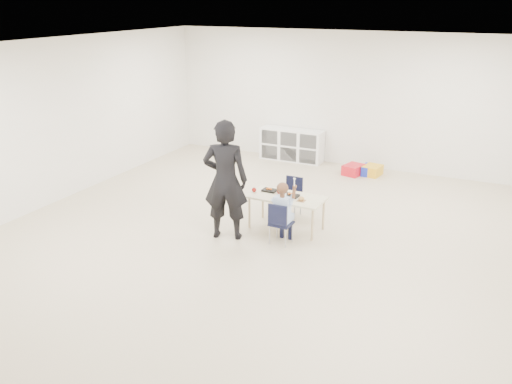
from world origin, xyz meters
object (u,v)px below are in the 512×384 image
at_px(table, 286,212).
at_px(chair_near, 281,223).
at_px(child, 282,211).
at_px(cubby_shelf, 292,145).
at_px(adult, 225,180).

relative_size(table, chair_near, 1.84).
xyz_separation_m(child, cubby_shelf, (-1.48, 4.07, -0.16)).
distance_m(cubby_shelf, adult, 4.31).
bearing_deg(child, cubby_shelf, 111.69).
relative_size(chair_near, child, 0.63).
bearing_deg(adult, child, 173.15).
height_order(chair_near, child, child).
bearing_deg(adult, table, -153.48).
distance_m(child, cubby_shelf, 4.33).
bearing_deg(cubby_shelf, child, -70.00).
bearing_deg(chair_near, cubby_shelf, 111.69).
distance_m(table, cubby_shelf, 3.80).
distance_m(child, adult, 0.93).
xyz_separation_m(table, chair_near, (0.13, -0.52, 0.05)).
xyz_separation_m(table, child, (0.13, -0.52, 0.24)).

